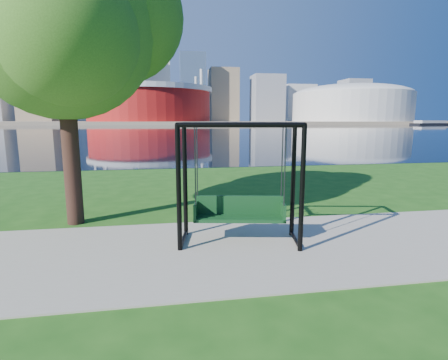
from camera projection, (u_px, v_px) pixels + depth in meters
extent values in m
plane|color=#1E5114|center=(218.00, 242.00, 7.62)|extent=(900.00, 900.00, 0.00)
cube|color=#9E937F|center=(221.00, 249.00, 7.13)|extent=(120.00, 4.00, 0.03)
cube|color=black|center=(167.00, 129.00, 106.72)|extent=(900.00, 180.00, 0.02)
cube|color=#937F60|center=(165.00, 122.00, 304.77)|extent=(900.00, 228.00, 2.00)
cylinder|color=maroon|center=(150.00, 105.00, 232.10)|extent=(80.00, 80.00, 22.00)
cylinder|color=silver|center=(149.00, 90.00, 230.50)|extent=(83.00, 83.00, 3.00)
cylinder|color=silver|center=(196.00, 99.00, 255.19)|extent=(2.00, 2.00, 32.00)
cylinder|color=silver|center=(102.00, 98.00, 244.25)|extent=(2.00, 2.00, 32.00)
cylinder|color=silver|center=(91.00, 94.00, 207.33)|extent=(2.00, 2.00, 32.00)
cylinder|color=silver|center=(202.00, 96.00, 218.27)|extent=(2.00, 2.00, 32.00)
cylinder|color=beige|center=(351.00, 108.00, 256.37)|extent=(84.00, 84.00, 20.00)
ellipsoid|color=beige|center=(352.00, 95.00, 254.85)|extent=(84.00, 84.00, 15.12)
cube|color=#998466|center=(35.00, 65.00, 274.75)|extent=(26.00, 26.00, 88.00)
cube|color=slate|center=(82.00, 66.00, 303.44)|extent=(30.00, 24.00, 95.00)
cube|color=gray|center=(115.00, 78.00, 290.92)|extent=(24.00, 24.00, 72.00)
cube|color=silver|center=(153.00, 78.00, 324.38)|extent=(32.00, 28.00, 80.00)
cube|color=slate|center=(193.00, 88.00, 307.76)|extent=(22.00, 22.00, 58.00)
cube|color=#998466|center=(223.00, 95.00, 328.16)|extent=(26.00, 26.00, 48.00)
cube|color=gray|center=(267.00, 98.00, 325.60)|extent=(28.00, 24.00, 42.00)
cube|color=silver|center=(298.00, 103.00, 357.04)|extent=(30.00, 26.00, 36.00)
cube|color=gray|center=(353.00, 101.00, 345.58)|extent=(24.00, 24.00, 40.00)
cube|color=#998466|center=(381.00, 106.00, 367.47)|extent=(26.00, 26.00, 32.00)
sphere|color=#998466|center=(29.00, 0.00, 266.75)|extent=(10.00, 10.00, 10.00)
cylinder|color=black|center=(179.00, 190.00, 6.87)|extent=(0.12, 0.12, 2.53)
cylinder|color=black|center=(302.00, 190.00, 6.82)|extent=(0.12, 0.12, 2.53)
cylinder|color=black|center=(185.00, 181.00, 7.84)|extent=(0.12, 0.12, 2.53)
cylinder|color=black|center=(293.00, 182.00, 7.80)|extent=(0.12, 0.12, 2.53)
cylinder|color=black|center=(241.00, 125.00, 6.63)|extent=(2.40, 0.55, 0.10)
cylinder|color=black|center=(239.00, 124.00, 7.61)|extent=(2.40, 0.55, 0.10)
cylinder|color=black|center=(181.00, 125.00, 7.14)|extent=(0.28, 0.99, 0.10)
cylinder|color=black|center=(183.00, 239.00, 7.55)|extent=(0.26, 0.99, 0.08)
cylinder|color=black|center=(300.00, 125.00, 7.10)|extent=(0.28, 0.99, 0.10)
cylinder|color=black|center=(295.00, 240.00, 7.51)|extent=(0.26, 0.99, 0.08)
cube|color=black|center=(239.00, 218.00, 7.45)|extent=(1.99, 0.85, 0.07)
cube|color=black|center=(239.00, 205.00, 7.62)|extent=(1.90, 0.41, 0.42)
cube|color=black|center=(196.00, 211.00, 7.44)|extent=(0.15, 0.50, 0.37)
cube|color=black|center=(283.00, 212.00, 7.41)|extent=(0.15, 0.50, 0.37)
cylinder|color=#38383D|center=(195.00, 167.00, 7.08)|extent=(0.03, 0.03, 1.60)
cylinder|color=#38383D|center=(285.00, 167.00, 7.05)|extent=(0.03, 0.03, 1.60)
cylinder|color=#38383D|center=(197.00, 165.00, 7.48)|extent=(0.03, 0.03, 1.60)
cylinder|color=#38383D|center=(282.00, 165.00, 7.45)|extent=(0.03, 0.03, 1.60)
cylinder|color=black|center=(70.00, 143.00, 8.67)|extent=(0.41, 0.41, 4.12)
sphere|color=#36601C|center=(61.00, 23.00, 8.20)|extent=(4.50, 4.50, 4.50)
sphere|color=#36601C|center=(117.00, 16.00, 8.89)|extent=(3.37, 3.37, 3.37)
sphere|color=#36601C|center=(1.00, 7.00, 7.62)|extent=(3.56, 3.56, 3.56)
sphere|color=#36601C|center=(68.00, 35.00, 7.34)|extent=(3.00, 3.00, 3.00)
sphere|color=#36601C|center=(48.00, 3.00, 9.07)|extent=(3.18, 3.18, 3.18)
cube|color=black|center=(430.00, 124.00, 209.07)|extent=(27.38, 13.04, 1.06)
cube|color=#B2B1AD|center=(430.00, 122.00, 208.84)|extent=(21.92, 10.52, 1.59)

